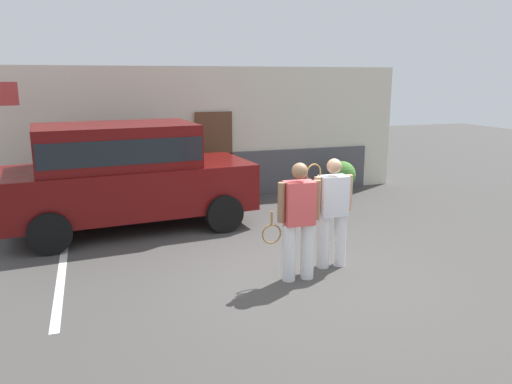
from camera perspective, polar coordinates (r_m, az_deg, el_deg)
ground_plane at (r=7.63m, az=5.46°, el=-9.47°), size 40.00×40.00×0.00m
parking_stripe_0 at (r=8.46m, az=-21.26°, el=-7.99°), size 0.12×4.40×0.01m
house_frontage at (r=12.35m, az=-4.76°, el=6.33°), size 9.72×0.40×3.16m
parked_suv at (r=9.90m, az=-14.71°, el=2.33°), size 4.75×2.49×2.05m
tennis_player_man at (r=7.19m, az=4.87°, el=-3.25°), size 0.90×0.28×1.74m
tennis_player_woman at (r=7.76m, az=8.72°, el=-2.17°), size 0.77×0.27×1.71m
potted_plant_by_porch at (r=12.57m, az=9.81°, el=1.71°), size 0.67×0.67×0.88m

